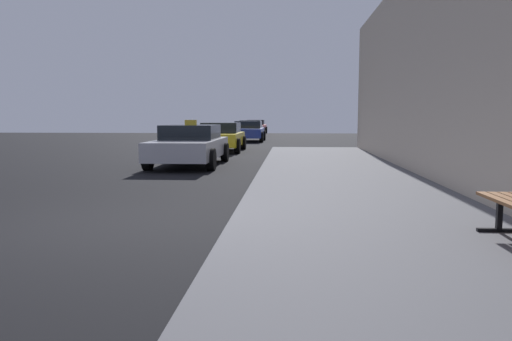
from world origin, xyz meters
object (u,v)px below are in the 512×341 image
(car_yellow, at_px, (221,137))
(car_red, at_px, (256,127))
(car_blue, at_px, (248,131))
(car_white, at_px, (250,128))
(car_silver, at_px, (190,145))

(car_yellow, height_order, car_red, same)
(car_blue, height_order, car_white, same)
(car_silver, height_order, car_yellow, car_silver)
(car_red, bearing_deg, car_silver, 90.02)
(car_silver, xyz_separation_m, car_blue, (0.51, 15.58, -0.00))
(car_yellow, relative_size, car_blue, 0.97)
(car_yellow, distance_m, car_white, 16.58)
(car_yellow, relative_size, car_white, 0.93)
(car_yellow, height_order, car_blue, same)
(car_silver, relative_size, car_yellow, 1.12)
(car_yellow, bearing_deg, car_white, -89.92)
(car_yellow, xyz_separation_m, car_red, (-0.06, 23.28, 0.00))
(car_red, bearing_deg, car_yellow, 90.15)
(car_silver, bearing_deg, car_blue, -91.87)
(car_yellow, relative_size, car_red, 0.92)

